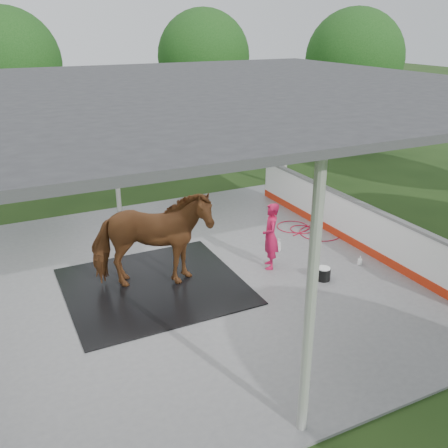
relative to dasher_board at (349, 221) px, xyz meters
name	(u,v)px	position (x,y,z in m)	size (l,w,h in m)	color
ground	(177,281)	(-4.60, 0.00, -0.59)	(100.00, 100.00, 0.00)	#1E3814
concrete_slab	(177,280)	(-4.60, 0.00, -0.57)	(12.00, 10.00, 0.05)	slate
pavilion_structure	(170,93)	(-4.60, 0.00, 3.37)	(12.60, 10.60, 4.05)	beige
dasher_board	(349,221)	(0.00, 0.00, 0.00)	(0.16, 8.00, 1.15)	red
tree_belt	(169,96)	(-4.30, 0.90, 3.20)	(28.00, 28.00, 5.80)	#382314
rubber_mat	(154,286)	(-5.15, -0.07, -0.53)	(3.57, 3.34, 0.03)	black
horse	(151,240)	(-5.15, -0.07, 0.52)	(1.11, 2.45, 2.07)	brown
handler	(271,236)	(-2.51, -0.36, 0.21)	(0.55, 0.36, 1.52)	#BF1443
wash_bucket	(323,274)	(-1.78, -1.39, -0.40)	(0.30, 0.30, 0.28)	black
soap_bottle_a	(279,245)	(-1.88, 0.27, -0.38)	(0.12, 0.13, 0.32)	silver
soap_bottle_b	(360,260)	(-0.60, -1.17, -0.44)	(0.09, 0.10, 0.21)	#338CD8
hose_coil	(308,230)	(-0.50, 0.99, -0.53)	(1.39, 1.64, 0.02)	#AB0C29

